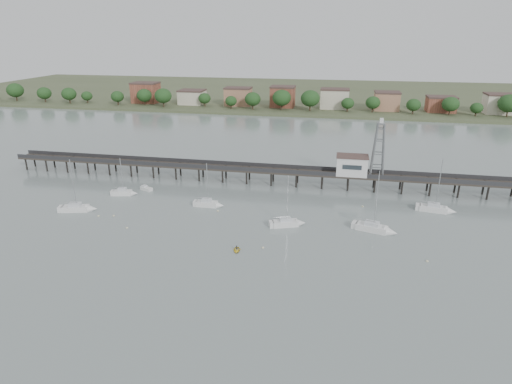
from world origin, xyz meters
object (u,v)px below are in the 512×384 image
at_px(white_tender, 146,189).
at_px(yellow_dinghy, 237,251).
at_px(sailboat_c, 290,223).
at_px(sailboat_d, 378,229).
at_px(sailboat_f, 211,204).
at_px(sailboat_a, 81,208).
at_px(pier, 260,170).
at_px(sailboat_b, 126,193).
at_px(sailboat_e, 439,209).
at_px(lattice_tower, 379,150).

bearing_deg(white_tender, yellow_dinghy, -17.12).
height_order(sailboat_c, sailboat_d, sailboat_d).
bearing_deg(yellow_dinghy, sailboat_f, 110.05).
bearing_deg(yellow_dinghy, sailboat_a, 154.49).
bearing_deg(sailboat_c, sailboat_d, -18.07).
relative_size(pier, yellow_dinghy, 60.21).
relative_size(sailboat_c, sailboat_b, 1.17).
bearing_deg(sailboat_d, sailboat_b, -172.37).
xyz_separation_m(pier, sailboat_a, (-38.34, -28.05, -3.15)).
xyz_separation_m(sailboat_a, sailboat_f, (29.67, 8.42, 0.01)).
bearing_deg(sailboat_e, lattice_tower, 147.99).
xyz_separation_m(sailboat_a, white_tender, (9.17, 16.33, -0.21)).
bearing_deg(white_tender, lattice_tower, 35.74).
distance_m(sailboat_e, sailboat_b, 78.41).
distance_m(sailboat_b, sailboat_d, 64.13).
relative_size(sailboat_d, white_tender, 3.76).
relative_size(sailboat_e, sailboat_f, 1.18).
bearing_deg(pier, sailboat_b, -153.58).
bearing_deg(sailboat_c, white_tender, 140.03).
relative_size(lattice_tower, sailboat_d, 1.07).
bearing_deg(sailboat_a, sailboat_f, 1.56).
xyz_separation_m(lattice_tower, sailboat_e, (14.05, -12.53, -10.46)).
bearing_deg(sailboat_c, sailboat_b, 146.98).
xyz_separation_m(sailboat_a, sailboat_e, (83.89, 15.52, -0.00)).
height_order(lattice_tower, sailboat_c, lattice_tower).
distance_m(sailboat_b, white_tender, 5.81).
bearing_deg(sailboat_e, sailboat_d, -127.49).
relative_size(pier, sailboat_b, 14.24).
bearing_deg(sailboat_e, sailboat_f, -162.83).
xyz_separation_m(sailboat_c, sailboat_f, (-20.34, 7.28, 0.00)).
distance_m(sailboat_e, sailboat_d, 20.44).
height_order(sailboat_a, sailboat_f, sailboat_a).
xyz_separation_m(sailboat_b, yellow_dinghy, (35.54, -24.13, -0.66)).
distance_m(sailboat_d, sailboat_f, 39.80).
bearing_deg(lattice_tower, white_tender, -169.07).
relative_size(sailboat_a, sailboat_d, 0.94).
bearing_deg(white_tender, sailboat_f, 3.70).
xyz_separation_m(pier, sailboat_f, (-8.66, -19.63, -3.14)).
height_order(sailboat_c, yellow_dinghy, sailboat_c).
bearing_deg(sailboat_b, pier, 14.73).
xyz_separation_m(sailboat_a, sailboat_d, (68.89, 1.63, -0.00)).
xyz_separation_m(sailboat_a, sailboat_c, (50.01, 1.14, 0.01)).
bearing_deg(lattice_tower, sailboat_c, -126.38).
distance_m(sailboat_a, sailboat_c, 50.02).
bearing_deg(sailboat_b, white_tender, 40.04).
height_order(sailboat_a, sailboat_c, sailboat_a).
distance_m(sailboat_b, sailboat_f, 24.33).
xyz_separation_m(sailboat_b, sailboat_f, (24.10, -3.35, -0.01)).
bearing_deg(pier, sailboat_c, -66.55).
height_order(pier, white_tender, pier).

